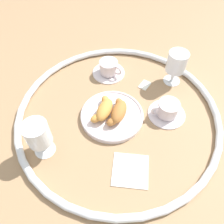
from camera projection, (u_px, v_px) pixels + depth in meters
The scene contains 11 objects.
ground_plane at pixel (118, 115), 0.82m from camera, with size 2.20×2.20×0.00m, color #997551.
table_chrome_rim at pixel (118, 113), 0.81m from camera, with size 0.73×0.73×0.02m, color silver.
pastry_plate at pixel (112, 115), 0.81m from camera, with size 0.23×0.23×0.02m.
croissant_large at pixel (119, 112), 0.78m from camera, with size 0.12×0.10×0.04m.
croissant_small at pixel (104, 109), 0.79m from camera, with size 0.12×0.10×0.04m.
coffee_cup_near at pixel (167, 110), 0.80m from camera, with size 0.14×0.14×0.06m.
coffee_cup_far at pixel (108, 69), 0.94m from camera, with size 0.14×0.14×0.06m.
juice_glass_left at pixel (38, 135), 0.66m from camera, with size 0.08×0.08×0.14m.
juice_glass_right at pixel (177, 63), 0.86m from camera, with size 0.08×0.08×0.14m.
sugar_packet at pixel (145, 85), 0.91m from camera, with size 0.05×0.03×0.01m, color white.
folded_napkin at pixel (130, 170), 0.69m from camera, with size 0.11×0.11×0.01m, color silver.
Camera 1 is at (-0.48, 0.10, 0.66)m, focal length 36.05 mm.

